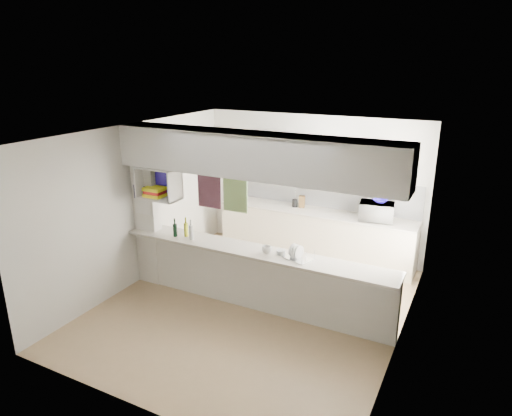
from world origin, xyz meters
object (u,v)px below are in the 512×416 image
Objects in this scene: dish_rack at (298,253)px; wine_bottles at (184,230)px; bowl at (380,201)px; microwave at (377,212)px.

wine_bottles is (-1.85, -0.06, 0.04)m from dish_rack.
wine_bottles is at bearing -138.98° from bowl.
bowl reaches higher than microwave.
microwave is at bearing -148.38° from bowl.
microwave is 0.19m from bowl.
dish_rack is at bearing 64.89° from microwave.
microwave is 1.56× the size of wine_bottles.
microwave is 2.33× the size of bowl.
bowl is 3.30m from wine_bottles.
bowl reaches higher than wine_bottles.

